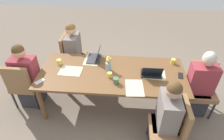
# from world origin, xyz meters

# --- Properties ---
(ground_plane) EXTENTS (10.00, 10.00, 0.00)m
(ground_plane) POSITION_xyz_m (0.00, 0.00, 0.00)
(ground_plane) COLOR #756656
(dining_table) EXTENTS (2.34, 0.99, 0.73)m
(dining_table) POSITION_xyz_m (0.00, 0.00, 0.67)
(dining_table) COLOR brown
(dining_table) RESTS_ON ground_plane
(chair_near_left_near) EXTENTS (0.44, 0.44, 0.90)m
(chair_near_left_near) POSITION_xyz_m (0.91, -0.85, 0.50)
(chair_near_left_near) COLOR olive
(chair_near_left_near) RESTS_ON ground_plane
(person_near_left_near) EXTENTS (0.36, 0.40, 1.19)m
(person_near_left_near) POSITION_xyz_m (0.83, -0.79, 0.53)
(person_near_left_near) COLOR #2D2D33
(person_near_left_near) RESTS_ON ground_plane
(chair_head_right_left_mid) EXTENTS (0.44, 0.44, 0.90)m
(chair_head_right_left_mid) POSITION_xyz_m (1.49, 0.11, 0.50)
(chair_head_right_left_mid) COLOR olive
(chair_head_right_left_mid) RESTS_ON ground_plane
(person_head_right_left_mid) EXTENTS (0.40, 0.36, 1.19)m
(person_head_right_left_mid) POSITION_xyz_m (1.43, 0.03, 0.53)
(person_head_right_left_mid) COLOR #2D2D33
(person_head_right_left_mid) RESTS_ON ground_plane
(chair_far_left_far) EXTENTS (0.44, 0.44, 0.90)m
(chair_far_left_far) POSITION_xyz_m (-0.86, 0.77, 0.50)
(chair_far_left_far) COLOR olive
(chair_far_left_far) RESTS_ON ground_plane
(person_far_left_far) EXTENTS (0.36, 0.40, 1.19)m
(person_far_left_far) POSITION_xyz_m (-0.79, 0.71, 0.53)
(person_far_left_far) COLOR #2D2D33
(person_far_left_far) RESTS_ON ground_plane
(chair_head_left_right_near) EXTENTS (0.44, 0.44, 0.90)m
(chair_head_left_right_near) POSITION_xyz_m (-1.47, -0.07, 0.50)
(chair_head_left_right_near) COLOR olive
(chair_head_left_right_near) RESTS_ON ground_plane
(person_head_left_right_near) EXTENTS (0.40, 0.36, 1.19)m
(person_head_left_right_near) POSITION_xyz_m (-1.41, 0.01, 0.53)
(person_head_left_right_near) COLOR #2D2D33
(person_head_left_right_near) RESTS_ON ground_plane
(flower_vase) EXTENTS (0.10, 0.11, 0.25)m
(flower_vase) POSITION_xyz_m (0.06, -0.06, 0.86)
(flower_vase) COLOR #8EA8B7
(flower_vase) RESTS_ON dining_table
(placemat_near_left_near) EXTENTS (0.28, 0.37, 0.00)m
(placemat_near_left_near) POSITION_xyz_m (0.37, -0.33, 0.74)
(placemat_near_left_near) COLOR beige
(placemat_near_left_near) RESTS_ON dining_table
(placemat_head_right_left_mid) EXTENTS (0.37, 0.27, 0.00)m
(placemat_head_right_left_mid) POSITION_xyz_m (0.67, 0.02, 0.74)
(placemat_head_right_left_mid) COLOR beige
(placemat_head_right_left_mid) RESTS_ON dining_table
(placemat_far_left_far) EXTENTS (0.28, 0.38, 0.00)m
(placemat_far_left_far) POSITION_xyz_m (-0.36, 0.33, 0.74)
(placemat_far_left_far) COLOR beige
(placemat_far_left_far) RESTS_ON dining_table
(placemat_head_left_right_near) EXTENTS (0.38, 0.28, 0.00)m
(placemat_head_left_right_near) POSITION_xyz_m (-0.66, 0.00, 0.74)
(placemat_head_left_right_near) COLOR beige
(placemat_head_left_right_near) RESTS_ON dining_table
(laptop_near_left_near) EXTENTS (0.22, 0.32, 0.21)m
(laptop_near_left_near) POSITION_xyz_m (0.33, -0.35, 0.78)
(laptop_near_left_near) COLOR #38383D
(laptop_near_left_near) RESTS_ON dining_table
(laptop_head_left_right_near) EXTENTS (0.32, 0.22, 0.20)m
(laptop_head_left_right_near) POSITION_xyz_m (-0.62, 0.03, 0.78)
(laptop_head_left_right_near) COLOR black
(laptop_head_left_right_near) RESTS_ON dining_table
(coffee_mug_near_left) EXTENTS (0.09, 0.09, 0.09)m
(coffee_mug_near_left) POSITION_xyz_m (-0.08, 0.25, 0.78)
(coffee_mug_near_left) COLOR #47704C
(coffee_mug_near_left) RESTS_ON dining_table
(coffee_mug_near_right) EXTENTS (0.08, 0.08, 0.10)m
(coffee_mug_near_right) POSITION_xyz_m (0.90, -0.15, 0.78)
(coffee_mug_near_right) COLOR #DBC64C
(coffee_mug_near_right) RESTS_ON dining_table
(coffee_mug_centre_left) EXTENTS (0.08, 0.08, 0.08)m
(coffee_mug_centre_left) POSITION_xyz_m (-1.01, -0.33, 0.78)
(coffee_mug_centre_left) COLOR #DBC64C
(coffee_mug_centre_left) RESTS_ON dining_table
(coffee_mug_centre_right) EXTENTS (0.07, 0.07, 0.08)m
(coffee_mug_centre_right) POSITION_xyz_m (0.03, 0.12, 0.78)
(coffee_mug_centre_right) COLOR #DBC64C
(coffee_mug_centre_right) RESTS_ON dining_table
(phone_black) EXTENTS (0.10, 0.16, 0.01)m
(phone_black) POSITION_xyz_m (-1.08, 0.00, 0.74)
(phone_black) COLOR black
(phone_black) RESTS_ON dining_table
(phone_silver) EXTENTS (0.15, 0.16, 0.01)m
(phone_silver) POSITION_xyz_m (1.07, 0.31, 0.74)
(phone_silver) COLOR silver
(phone_silver) RESTS_ON dining_table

